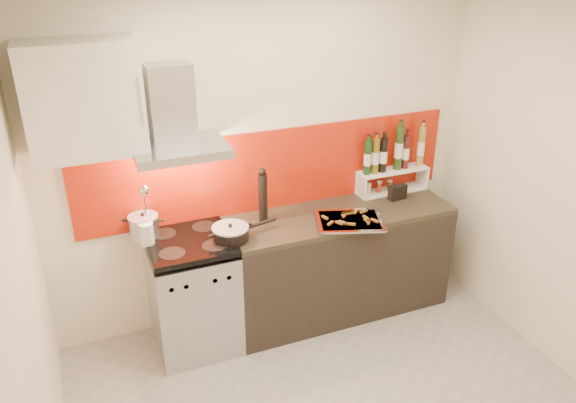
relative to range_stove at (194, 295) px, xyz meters
name	(u,v)px	position (x,y,z in m)	size (l,w,h in m)	color
back_wall	(266,160)	(0.70, 0.30, 0.86)	(3.40, 0.02, 2.60)	silver
left_wall	(20,315)	(-1.00, -1.10, 0.86)	(0.02, 2.80, 2.60)	silver
backsplash	(273,170)	(0.75, 0.29, 0.78)	(3.00, 0.02, 0.64)	#941F08
range_stove	(194,295)	(0.00, 0.00, 0.00)	(0.60, 0.60, 0.91)	#B7B7BA
counter	(338,262)	(1.20, 0.00, 0.01)	(1.80, 0.60, 0.90)	black
range_hood	(175,121)	(0.00, 0.14, 1.30)	(0.62, 0.50, 0.61)	#B7B7BA
upper_cabinet	(83,99)	(-0.55, 0.13, 1.51)	(0.70, 0.35, 0.72)	silver
stock_pot	(144,226)	(-0.28, 0.18, 0.55)	(0.22, 0.22, 0.19)	#B7B7BA
saute_pan	(231,233)	(0.29, -0.09, 0.52)	(0.51, 0.26, 0.12)	black
utensil_jar	(146,227)	(-0.28, 0.05, 0.60)	(0.10, 0.15, 0.48)	silver
pepper_mill	(263,196)	(0.60, 0.10, 0.67)	(0.07, 0.07, 0.43)	black
step_shelf	(392,163)	(1.77, 0.20, 0.72)	(0.62, 0.17, 0.57)	white
caddy_box	(398,192)	(1.75, 0.05, 0.52)	(0.15, 0.06, 0.13)	black
baking_tray	(350,221)	(1.19, -0.18, 0.47)	(0.60, 0.52, 0.03)	silver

